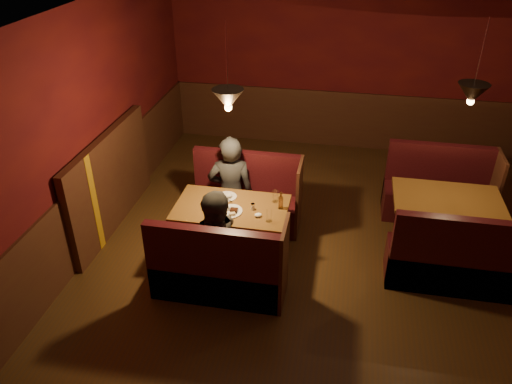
% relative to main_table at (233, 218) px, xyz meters
% --- Properties ---
extents(room, '(6.02, 7.02, 2.92)m').
position_rel_main_table_xyz_m(room, '(0.90, 0.05, 0.50)').
color(room, '#49311A').
rests_on(room, ground).
extents(main_table, '(1.34, 0.81, 0.94)m').
position_rel_main_table_xyz_m(main_table, '(0.00, 0.00, 0.00)').
color(main_table, brown).
rests_on(main_table, ground).
extents(main_bench_far, '(1.47, 0.53, 1.00)m').
position_rel_main_table_xyz_m(main_bench_far, '(0.02, 0.76, -0.23)').
color(main_bench_far, black).
rests_on(main_bench_far, ground).
extents(main_bench_near, '(1.47, 0.53, 1.00)m').
position_rel_main_table_xyz_m(main_bench_near, '(0.02, -0.76, -0.23)').
color(main_bench_near, black).
rests_on(main_bench_near, ground).
extents(second_table, '(1.29, 0.83, 0.73)m').
position_rel_main_table_xyz_m(second_table, '(2.54, 0.67, -0.01)').
color(second_table, brown).
rests_on(second_table, ground).
extents(second_bench_far, '(1.43, 0.53, 1.02)m').
position_rel_main_table_xyz_m(second_bench_far, '(2.57, 1.44, -0.23)').
color(second_bench_far, black).
rests_on(second_bench_far, ground).
extents(second_bench_near, '(1.43, 0.53, 1.02)m').
position_rel_main_table_xyz_m(second_bench_near, '(2.57, -0.10, -0.23)').
color(second_bench_near, black).
rests_on(second_bench_near, ground).
extents(diner_a, '(0.67, 0.51, 1.65)m').
position_rel_main_table_xyz_m(diner_a, '(-0.18, 0.67, 0.27)').
color(diner_a, '#2D2D2D').
rests_on(diner_a, ground).
extents(diner_b, '(0.90, 0.79, 1.56)m').
position_rel_main_table_xyz_m(diner_b, '(-0.01, -0.57, 0.23)').
color(diner_b, '#2F2C27').
rests_on(diner_b, ground).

